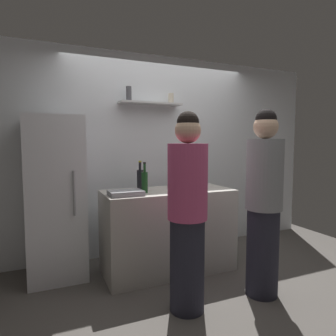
{
  "coord_description": "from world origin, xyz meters",
  "views": [
    {
      "loc": [
        -1.49,
        -2.53,
        1.46
      ],
      "look_at": [
        -0.17,
        0.53,
        1.18
      ],
      "focal_mm": 31.92,
      "sensor_mm": 36.0,
      "label": 1
    }
  ],
  "objects_px": {
    "wine_bottle_pale_glass": "(202,179)",
    "water_bottle_plastic": "(143,181)",
    "baking_pan": "(126,193)",
    "wine_bottle_dark_glass": "(140,179)",
    "utensil_holder": "(185,184)",
    "wine_bottle_green_glass": "(145,181)",
    "refrigerator": "(56,198)",
    "person_pink_top": "(187,214)",
    "person_grey_hoodie": "(264,204)"
  },
  "relations": [
    {
      "from": "utensil_holder",
      "to": "wine_bottle_dark_glass",
      "type": "distance_m",
      "value": 0.52
    },
    {
      "from": "wine_bottle_pale_glass",
      "to": "utensil_holder",
      "type": "bearing_deg",
      "value": -174.82
    },
    {
      "from": "wine_bottle_dark_glass",
      "to": "water_bottle_plastic",
      "type": "bearing_deg",
      "value": 57.95
    },
    {
      "from": "wine_bottle_pale_glass",
      "to": "wine_bottle_green_glass",
      "type": "xyz_separation_m",
      "value": [
        -0.75,
        -0.07,
        0.02
      ]
    },
    {
      "from": "person_grey_hoodie",
      "to": "person_pink_top",
      "type": "xyz_separation_m",
      "value": [
        -0.78,
        0.04,
        -0.03
      ]
    },
    {
      "from": "refrigerator",
      "to": "water_bottle_plastic",
      "type": "height_order",
      "value": "refrigerator"
    },
    {
      "from": "wine_bottle_pale_glass",
      "to": "person_grey_hoodie",
      "type": "height_order",
      "value": "person_grey_hoodie"
    },
    {
      "from": "wine_bottle_pale_glass",
      "to": "water_bottle_plastic",
      "type": "relative_size",
      "value": 1.38
    },
    {
      "from": "wine_bottle_dark_glass",
      "to": "person_pink_top",
      "type": "bearing_deg",
      "value": -82.53
    },
    {
      "from": "utensil_holder",
      "to": "person_grey_hoodie",
      "type": "bearing_deg",
      "value": -65.13
    },
    {
      "from": "wine_bottle_dark_glass",
      "to": "person_grey_hoodie",
      "type": "distance_m",
      "value": 1.34
    },
    {
      "from": "person_grey_hoodie",
      "to": "person_pink_top",
      "type": "height_order",
      "value": "person_grey_hoodie"
    },
    {
      "from": "wine_bottle_pale_glass",
      "to": "water_bottle_plastic",
      "type": "distance_m",
      "value": 0.7
    },
    {
      "from": "water_bottle_plastic",
      "to": "person_grey_hoodie",
      "type": "bearing_deg",
      "value": -52.44
    },
    {
      "from": "wine_bottle_pale_glass",
      "to": "water_bottle_plastic",
      "type": "bearing_deg",
      "value": 162.98
    },
    {
      "from": "baking_pan",
      "to": "person_pink_top",
      "type": "height_order",
      "value": "person_pink_top"
    },
    {
      "from": "wine_bottle_dark_glass",
      "to": "water_bottle_plastic",
      "type": "relative_size",
      "value": 1.59
    },
    {
      "from": "person_grey_hoodie",
      "to": "person_pink_top",
      "type": "bearing_deg",
      "value": 149.51
    },
    {
      "from": "wine_bottle_green_glass",
      "to": "water_bottle_plastic",
      "type": "bearing_deg",
      "value": 75.19
    },
    {
      "from": "baking_pan",
      "to": "person_pink_top",
      "type": "bearing_deg",
      "value": -62.55
    },
    {
      "from": "baking_pan",
      "to": "wine_bottle_green_glass",
      "type": "relative_size",
      "value": 1.04
    },
    {
      "from": "wine_bottle_pale_glass",
      "to": "baking_pan",
      "type": "bearing_deg",
      "value": -171.11
    },
    {
      "from": "baking_pan",
      "to": "wine_bottle_dark_glass",
      "type": "relative_size",
      "value": 1.02
    },
    {
      "from": "refrigerator",
      "to": "wine_bottle_green_glass",
      "type": "height_order",
      "value": "refrigerator"
    },
    {
      "from": "refrigerator",
      "to": "person_grey_hoodie",
      "type": "relative_size",
      "value": 0.98
    },
    {
      "from": "wine_bottle_green_glass",
      "to": "person_grey_hoodie",
      "type": "relative_size",
      "value": 0.19
    },
    {
      "from": "wine_bottle_green_glass",
      "to": "person_pink_top",
      "type": "xyz_separation_m",
      "value": [
        0.12,
        -0.76,
        -0.19
      ]
    },
    {
      "from": "wine_bottle_pale_glass",
      "to": "wine_bottle_dark_glass",
      "type": "height_order",
      "value": "wine_bottle_dark_glass"
    },
    {
      "from": "refrigerator",
      "to": "baking_pan",
      "type": "distance_m",
      "value": 0.8
    },
    {
      "from": "baking_pan",
      "to": "water_bottle_plastic",
      "type": "xyz_separation_m",
      "value": [
        0.3,
        0.36,
        0.07
      ]
    },
    {
      "from": "wine_bottle_pale_glass",
      "to": "wine_bottle_green_glass",
      "type": "height_order",
      "value": "wine_bottle_green_glass"
    },
    {
      "from": "baking_pan",
      "to": "wine_bottle_dark_glass",
      "type": "height_order",
      "value": "wine_bottle_dark_glass"
    },
    {
      "from": "baking_pan",
      "to": "water_bottle_plastic",
      "type": "distance_m",
      "value": 0.47
    },
    {
      "from": "wine_bottle_pale_glass",
      "to": "wine_bottle_dark_glass",
      "type": "relative_size",
      "value": 0.87
    },
    {
      "from": "person_grey_hoodie",
      "to": "wine_bottle_pale_glass",
      "type": "bearing_deg",
      "value": 73.05
    },
    {
      "from": "person_pink_top",
      "to": "water_bottle_plastic",
      "type": "bearing_deg",
      "value": -89.67
    },
    {
      "from": "refrigerator",
      "to": "baking_pan",
      "type": "xyz_separation_m",
      "value": [
        0.65,
        -0.47,
        0.08
      ]
    },
    {
      "from": "baking_pan",
      "to": "utensil_holder",
      "type": "relative_size",
      "value": 1.57
    },
    {
      "from": "baking_pan",
      "to": "person_grey_hoodie",
      "type": "xyz_separation_m",
      "value": [
        1.14,
        -0.73,
        -0.07
      ]
    },
    {
      "from": "utensil_holder",
      "to": "wine_bottle_green_glass",
      "type": "height_order",
      "value": "wine_bottle_green_glass"
    },
    {
      "from": "person_grey_hoodie",
      "to": "utensil_holder",
      "type": "bearing_deg",
      "value": 87.59
    },
    {
      "from": "refrigerator",
      "to": "wine_bottle_pale_glass",
      "type": "height_order",
      "value": "refrigerator"
    },
    {
      "from": "utensil_holder",
      "to": "person_pink_top",
      "type": "height_order",
      "value": "person_pink_top"
    },
    {
      "from": "utensil_holder",
      "to": "wine_bottle_pale_glass",
      "type": "distance_m",
      "value": 0.24
    },
    {
      "from": "utensil_holder",
      "to": "wine_bottle_green_glass",
      "type": "distance_m",
      "value": 0.52
    },
    {
      "from": "wine_bottle_green_glass",
      "to": "water_bottle_plastic",
      "type": "height_order",
      "value": "wine_bottle_green_glass"
    },
    {
      "from": "person_pink_top",
      "to": "baking_pan",
      "type": "bearing_deg",
      "value": -65.0
    },
    {
      "from": "wine_bottle_pale_glass",
      "to": "wine_bottle_green_glass",
      "type": "distance_m",
      "value": 0.75
    },
    {
      "from": "wine_bottle_green_glass",
      "to": "water_bottle_plastic",
      "type": "xyz_separation_m",
      "value": [
        0.07,
        0.28,
        -0.03
      ]
    },
    {
      "from": "wine_bottle_pale_glass",
      "to": "water_bottle_plastic",
      "type": "height_order",
      "value": "wine_bottle_pale_glass"
    }
  ]
}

